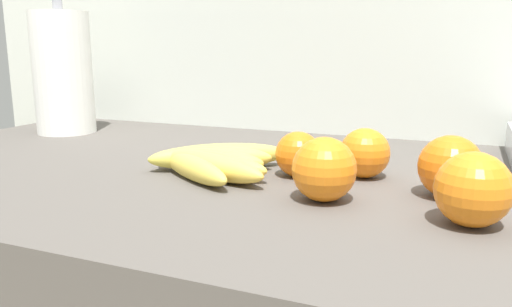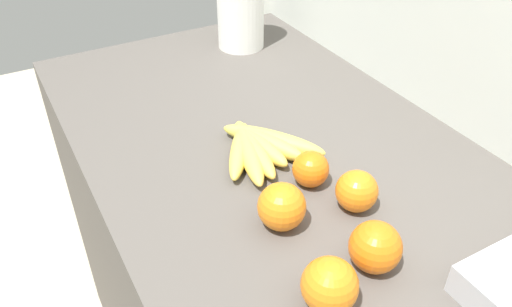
% 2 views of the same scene
% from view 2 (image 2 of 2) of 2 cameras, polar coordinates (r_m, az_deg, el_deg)
% --- Properties ---
extents(banana_bunch, '(0.21, 0.21, 0.04)m').
position_cam_2_polar(banana_bunch, '(0.97, 0.17, 0.84)').
color(banana_bunch, '#E2C44C').
rests_on(banana_bunch, counter).
extents(orange_center, '(0.08, 0.08, 0.08)m').
position_cam_2_polar(orange_center, '(0.76, 13.14, -10.11)').
color(orange_center, orange).
rests_on(orange_center, counter).
extents(orange_front, '(0.08, 0.08, 0.08)m').
position_cam_2_polar(orange_front, '(0.81, 2.88, -5.93)').
color(orange_front, orange).
rests_on(orange_front, counter).
extents(orange_right, '(0.06, 0.06, 0.06)m').
position_cam_2_polar(orange_right, '(0.89, 6.11, -1.74)').
color(orange_right, orange).
rests_on(orange_right, counter).
extents(orange_back_left, '(0.07, 0.07, 0.07)m').
position_cam_2_polar(orange_back_left, '(0.85, 11.16, -4.13)').
color(orange_back_left, orange).
rests_on(orange_back_left, counter).
extents(orange_back_right, '(0.08, 0.08, 0.08)m').
position_cam_2_polar(orange_back_right, '(0.70, 8.20, -14.34)').
color(orange_back_right, orange).
rests_on(orange_back_right, counter).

